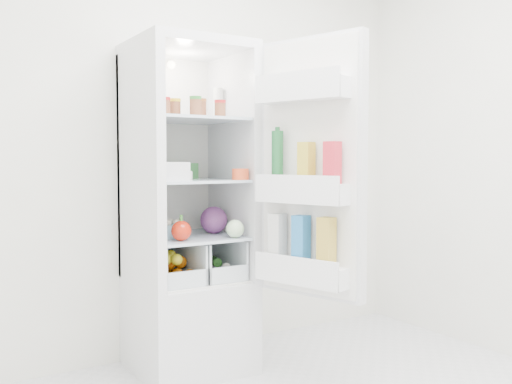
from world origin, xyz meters
TOP-DOWN VIEW (x-y plane):
  - room_walls at (0.00, 0.00)m, footprint 3.02×3.02m
  - refrigerator at (-0.20, 1.25)m, footprint 0.60×0.60m
  - shelf_low at (-0.20, 1.19)m, footprint 0.49×0.53m
  - shelf_mid at (-0.20, 1.19)m, footprint 0.49×0.53m
  - shelf_top at (-0.20, 1.19)m, footprint 0.49×0.53m
  - crisper_left at (-0.32, 1.19)m, footprint 0.23×0.46m
  - crisper_right at (-0.08, 1.19)m, footprint 0.23×0.46m
  - condiment_jars at (-0.24, 1.07)m, footprint 0.38×0.16m
  - squeeze_bottle at (0.01, 1.25)m, footprint 0.07×0.07m
  - tub_white at (-0.37, 1.03)m, footprint 0.17×0.17m
  - tin_red at (-0.01, 0.96)m, footprint 0.11×0.11m
  - foil_tray at (-0.28, 1.22)m, footprint 0.20×0.16m
  - tub_green at (-0.15, 1.38)m, footprint 0.14×0.17m
  - red_cabbage at (-0.05, 1.20)m, footprint 0.15×0.15m
  - bell_pepper at (-0.33, 1.02)m, footprint 0.10×0.10m
  - mushroom_bowl at (-0.32, 1.16)m, footprint 0.19×0.19m
  - salad_bag at (-0.03, 0.97)m, footprint 0.10×0.10m
  - citrus_pile at (-0.32, 1.16)m, footprint 0.20×0.31m
  - veg_pile at (-0.07, 1.18)m, footprint 0.16×0.30m
  - fridge_door at (0.19, 0.62)m, footprint 0.33×0.59m

SIDE VIEW (x-z plane):
  - veg_pile at x=-0.07m, z-range 0.51..0.61m
  - citrus_pile at x=-0.32m, z-range 0.50..0.66m
  - crisper_left at x=-0.32m, z-range 0.50..0.72m
  - crisper_right at x=-0.08m, z-range 0.50..0.72m
  - refrigerator at x=-0.20m, z-range -0.23..1.57m
  - shelf_low at x=-0.20m, z-range 0.73..0.75m
  - mushroom_bowl at x=-0.32m, z-range 0.75..0.82m
  - salad_bag at x=-0.03m, z-range 0.75..0.84m
  - bell_pepper at x=-0.33m, z-range 0.75..0.85m
  - red_cabbage at x=-0.05m, z-range 0.75..0.90m
  - shelf_mid at x=-0.20m, z-range 1.04..1.06m
  - foil_tray at x=-0.28m, z-range 1.06..1.10m
  - tin_red at x=-0.01m, z-range 1.06..1.12m
  - fridge_door at x=0.19m, z-range 0.44..1.74m
  - tub_green at x=-0.15m, z-range 1.06..1.14m
  - tub_white at x=-0.37m, z-range 1.06..1.15m
  - shelf_top at x=-0.20m, z-range 1.37..1.39m
  - condiment_jars at x=-0.24m, z-range 1.39..1.47m
  - squeeze_bottle at x=0.01m, z-range 1.39..1.57m
  - room_walls at x=0.00m, z-range 0.29..2.90m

